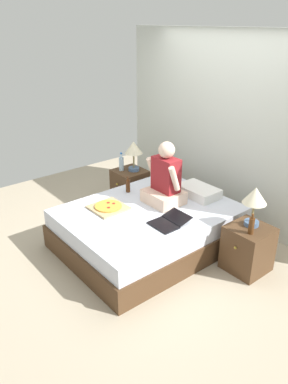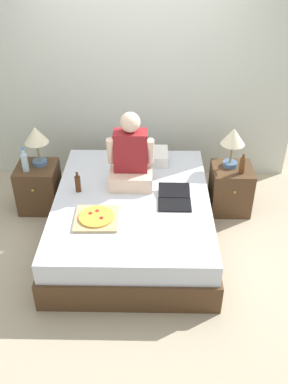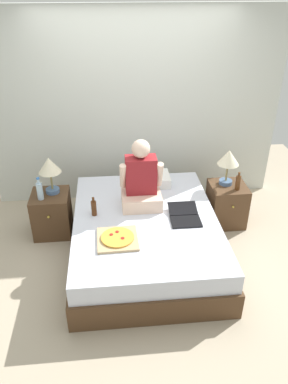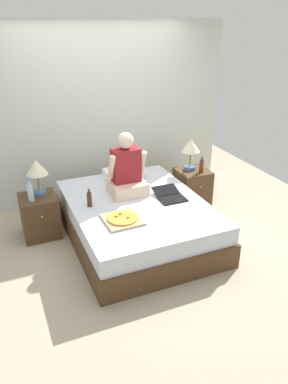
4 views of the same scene
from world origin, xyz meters
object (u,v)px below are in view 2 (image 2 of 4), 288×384
at_px(nightstand_left, 39,187).
at_px(person_seated, 131,159).
at_px(bed, 132,218).
at_px(water_bottle, 25,162).
at_px(beer_bottle, 242,165).
at_px(lamp_on_right_nightstand, 233,139).
at_px(laptop, 174,200).
at_px(lamp_on_left_nightstand, 36,138).
at_px(nightstand_right, 230,189).
at_px(beer_bottle_on_bed, 78,183).
at_px(pizza_box, 96,218).

relative_size(nightstand_left, person_seated, 0.68).
bearing_deg(bed, water_bottle, 159.01).
bearing_deg(beer_bottle, lamp_on_right_nightstand, 123.69).
bearing_deg(laptop, lamp_on_left_nightstand, 156.03).
bearing_deg(nightstand_left, person_seated, -13.66).
bearing_deg(lamp_on_right_nightstand, lamp_on_left_nightstand, 180.00).
bearing_deg(beer_bottle, bed, -159.27).
relative_size(lamp_on_left_nightstand, water_bottle, 1.63).
xyz_separation_m(nightstand_right, person_seated, (-1.10, -0.26, 0.52)).
bearing_deg(laptop, nightstand_left, 158.22).
bearing_deg(nightstand_right, bed, -153.67).
xyz_separation_m(bed, beer_bottle_on_bed, (-0.55, 0.11, 0.35)).
distance_m(bed, nightstand_right, 1.21).
bearing_deg(nightstand_right, lamp_on_right_nightstand, 120.93).
relative_size(bed, lamp_on_left_nightstand, 4.56).
xyz_separation_m(nightstand_right, pizza_box, (-1.40, -0.90, 0.25)).
height_order(lamp_on_left_nightstand, beer_bottle, lamp_on_left_nightstand).
bearing_deg(water_bottle, beer_bottle, -0.25).
distance_m(person_seated, beer_bottle_on_bed, 0.59).
bearing_deg(bed, lamp_on_right_nightstand, 29.10).
relative_size(nightstand_right, person_seated, 0.68).
bearing_deg(beer_bottle, water_bottle, 179.75).
relative_size(laptop, beer_bottle_on_bed, 1.90).
bearing_deg(person_seated, bed, -85.89).
height_order(person_seated, laptop, person_seated).
height_order(nightstand_left, person_seated, person_seated).
height_order(person_seated, beer_bottle_on_bed, person_seated).
bearing_deg(lamp_on_right_nightstand, beer_bottle_on_bed, -163.35).
height_order(nightstand_left, lamp_on_left_nightstand, lamp_on_left_nightstand).
xyz_separation_m(lamp_on_right_nightstand, beer_bottle, (0.10, -0.15, -0.23)).
xyz_separation_m(lamp_on_left_nightstand, pizza_box, (0.73, -0.95, -0.34)).
height_order(nightstand_left, beer_bottle, beer_bottle).
distance_m(nightstand_right, beer_bottle, 0.38).
xyz_separation_m(lamp_on_left_nightstand, water_bottle, (-0.12, -0.14, -0.22)).
bearing_deg(lamp_on_left_nightstand, person_seated, -16.77).
xyz_separation_m(bed, beer_bottle, (1.15, 0.44, 0.38)).
xyz_separation_m(nightstand_left, water_bottle, (-0.08, -0.09, 0.38)).
distance_m(bed, beer_bottle, 1.29).
bearing_deg(beer_bottle, laptop, -145.77).
distance_m(bed, laptop, 0.50).
height_order(bed, beer_bottle_on_bed, beer_bottle_on_bed).
xyz_separation_m(lamp_on_right_nightstand, beer_bottle_on_bed, (-1.60, -0.48, -0.27)).
relative_size(water_bottle, nightstand_right, 0.52).
bearing_deg(beer_bottle_on_bed, laptop, -9.99).
bearing_deg(beer_bottle_on_bed, bed, -11.00).
xyz_separation_m(lamp_on_right_nightstand, pizza_box, (-1.37, -0.95, -0.34)).
bearing_deg(lamp_on_left_nightstand, nightstand_left, -128.63).
relative_size(lamp_on_left_nightstand, person_seated, 0.58).
relative_size(lamp_on_left_nightstand, pizza_box, 1.10).
distance_m(water_bottle, beer_bottle, 2.32).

